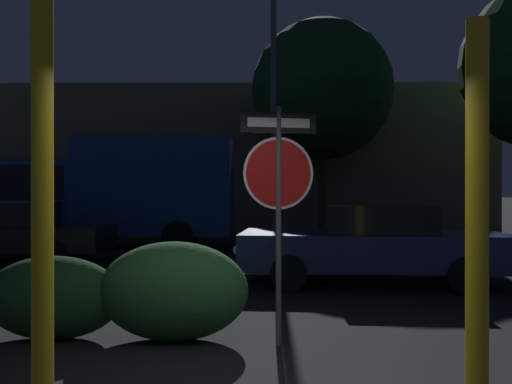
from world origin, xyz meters
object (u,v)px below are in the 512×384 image
at_px(hedge_bush_1, 53,298).
at_px(street_lamp, 273,73).
at_px(hedge_bush_2, 174,291).
at_px(yellow_pole_right, 477,217).
at_px(delivery_truck, 109,189).
at_px(tree_1, 322,90).
at_px(stop_sign, 279,178).
at_px(passing_car_2, 372,244).
at_px(yellow_pole_left, 42,175).
at_px(passing_car_1, 4,232).

distance_m(hedge_bush_1, street_lamp, 10.87).
bearing_deg(hedge_bush_2, yellow_pole_right, -38.70).
distance_m(delivery_truck, tree_1, 8.74).
relative_size(stop_sign, hedge_bush_2, 1.55).
height_order(yellow_pole_right, hedge_bush_1, yellow_pole_right).
height_order(yellow_pole_right, delivery_truck, delivery_truck).
bearing_deg(passing_car_2, hedge_bush_2, 147.59).
bearing_deg(delivery_truck, street_lamp, -98.19).
height_order(hedge_bush_1, tree_1, tree_1).
xyz_separation_m(yellow_pole_left, passing_car_1, (-4.38, 9.10, -1.07)).
bearing_deg(stop_sign, delivery_truck, 99.77).
bearing_deg(hedge_bush_1, stop_sign, -4.73).
height_order(yellow_pole_right, hedge_bush_2, yellow_pole_right).
distance_m(yellow_pole_left, yellow_pole_right, 3.11).
distance_m(yellow_pole_left, street_lamp, 12.52).
relative_size(yellow_pole_left, passing_car_2, 0.74).
relative_size(hedge_bush_2, tree_1, 0.21).
distance_m(passing_car_1, street_lamp, 8.06).
height_order(yellow_pole_left, hedge_bush_1, yellow_pole_left).
distance_m(yellow_pole_left, passing_car_1, 10.16).
height_order(passing_car_2, delivery_truck, delivery_truck).
bearing_deg(tree_1, yellow_pole_left, -102.43).
xyz_separation_m(yellow_pole_left, tree_1, (3.74, 16.96, 3.57)).
bearing_deg(passing_car_1, yellow_pole_left, -155.11).
distance_m(yellow_pole_right, street_lamp, 12.20).
xyz_separation_m(yellow_pole_right, delivery_truck, (-5.99, 12.28, 0.22)).
relative_size(yellow_pole_right, delivery_truck, 0.41).
height_order(stop_sign, hedge_bush_2, stop_sign).
bearing_deg(street_lamp, yellow_pole_right, -83.93).
distance_m(passing_car_1, tree_1, 12.22).
bearing_deg(delivery_truck, tree_1, -57.28).
xyz_separation_m(delivery_truck, street_lamp, (4.75, -0.65, 3.25)).
relative_size(delivery_truck, street_lamp, 0.88).
xyz_separation_m(yellow_pole_left, yellow_pole_right, (3.08, 0.34, -0.30)).
xyz_separation_m(hedge_bush_2, tree_1, (3.21, 14.58, 4.78)).
distance_m(hedge_bush_2, delivery_truck, 10.86).
distance_m(stop_sign, street_lamp, 10.25).
xyz_separation_m(stop_sign, yellow_pole_right, (1.40, -1.88, -0.33)).
bearing_deg(stop_sign, passing_car_2, 51.94).
relative_size(yellow_pole_left, street_lamp, 0.44).
height_order(delivery_truck, street_lamp, street_lamp).
bearing_deg(passing_car_2, delivery_truck, 49.64).
bearing_deg(passing_car_1, tree_1, -46.75).
bearing_deg(stop_sign, yellow_pole_left, -141.03).
relative_size(yellow_pole_right, street_lamp, 0.36).
xyz_separation_m(hedge_bush_1, passing_car_2, (4.26, 3.75, 0.25)).
bearing_deg(stop_sign, tree_1, 68.01).
xyz_separation_m(stop_sign, street_lamp, (0.16, 9.75, 3.14)).
height_order(stop_sign, yellow_pole_left, yellow_pole_left).
bearing_deg(yellow_pole_left, stop_sign, 52.99).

